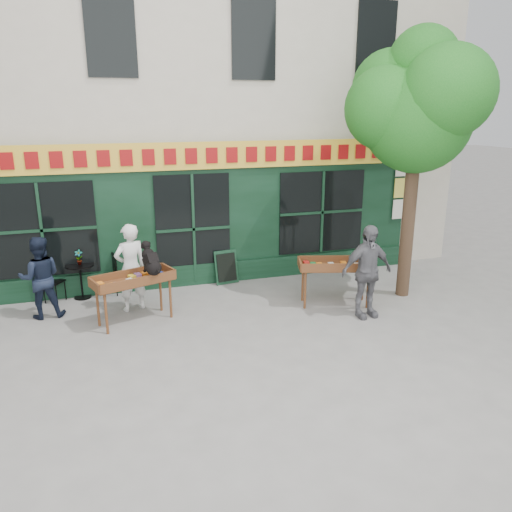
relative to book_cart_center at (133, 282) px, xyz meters
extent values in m
plane|color=slate|center=(1.50, -0.55, -0.82)|extent=(80.00, 80.00, 0.00)
cube|color=beige|center=(1.50, 5.45, 4.18)|extent=(14.00, 7.00, 10.00)
cube|color=black|center=(1.50, 1.87, 0.78)|extent=(11.00, 0.16, 3.20)
cube|color=yellow|center=(1.50, 1.75, 2.18)|extent=(11.00, 0.06, 0.60)
cube|color=#990D0F|center=(1.50, 1.71, 2.18)|extent=(9.60, 0.03, 0.34)
cube|color=black|center=(1.50, 1.77, -0.57)|extent=(11.00, 0.10, 0.50)
cube|color=black|center=(1.50, 1.77, 0.53)|extent=(1.70, 0.05, 2.50)
cube|color=black|center=(-1.70, 1.77, 0.73)|extent=(2.20, 0.05, 2.00)
cube|color=black|center=(4.70, 1.77, 0.73)|extent=(2.20, 0.05, 2.00)
cube|color=silver|center=(6.90, 1.75, 0.68)|extent=(0.42, 0.02, 0.50)
cube|color=#E5D14C|center=(6.90, 1.75, 1.23)|extent=(0.42, 0.02, 0.50)
cube|color=silver|center=(6.90, 1.75, 1.78)|extent=(0.42, 0.02, 0.50)
cylinder|color=#382619|center=(5.80, -0.25, 0.98)|extent=(0.28, 0.28, 3.60)
sphere|color=#145B17|center=(5.80, -0.25, 2.98)|extent=(2.20, 2.20, 2.20)
sphere|color=#145B17|center=(6.50, 0.05, 3.28)|extent=(1.80, 1.80, 1.80)
sphere|color=#145B17|center=(5.20, -0.05, 3.18)|extent=(1.70, 1.70, 1.70)
sphere|color=#145B17|center=(6.00, -0.85, 3.48)|extent=(1.80, 1.80, 1.80)
sphere|color=#145B17|center=(5.50, 0.35, 3.58)|extent=(1.60, 1.60, 1.60)
sphere|color=#145B17|center=(5.90, -0.15, 4.08)|extent=(1.40, 1.40, 1.40)
cylinder|color=brown|center=(-0.54, -0.42, -0.42)|extent=(0.05, 0.05, 0.80)
cylinder|color=brown|center=(0.69, 0.00, -0.42)|extent=(0.05, 0.05, 0.80)
cylinder|color=brown|center=(-0.69, 0.00, -0.42)|extent=(0.05, 0.05, 0.80)
cylinder|color=brown|center=(0.54, 0.42, -0.42)|extent=(0.05, 0.05, 0.80)
cube|color=brown|center=(0.00, 0.00, 0.00)|extent=(1.61, 1.04, 0.05)
cube|color=brown|center=(0.09, -0.27, 0.08)|extent=(1.43, 0.52, 0.18)
cube|color=brown|center=(-0.09, 0.27, 0.08)|extent=(1.43, 0.52, 0.18)
cube|color=brown|center=(0.00, 0.00, 0.06)|extent=(1.36, 0.80, 0.06)
imported|color=white|center=(0.00, 0.65, 0.08)|extent=(0.77, 0.62, 1.81)
cylinder|color=brown|center=(3.40, -0.36, -0.42)|extent=(0.05, 0.05, 0.80)
cylinder|color=brown|center=(4.65, -0.72, -0.42)|extent=(0.05, 0.05, 0.80)
cylinder|color=brown|center=(3.52, 0.06, -0.42)|extent=(0.05, 0.05, 0.80)
cylinder|color=brown|center=(4.77, -0.29, -0.42)|extent=(0.05, 0.05, 0.80)
cube|color=brown|center=(4.09, -0.33, 0.00)|extent=(1.60, 0.97, 0.05)
cube|color=brown|center=(4.01, -0.61, 0.08)|extent=(1.45, 0.45, 0.18)
cube|color=brown|center=(4.17, -0.05, 0.08)|extent=(1.45, 0.45, 0.18)
cube|color=brown|center=(4.09, -0.33, 0.06)|extent=(1.36, 0.74, 0.06)
imported|color=#5C5C61|center=(4.39, -1.08, 0.11)|extent=(1.12, 0.53, 1.87)
cylinder|color=black|center=(-1.02, 1.65, -0.80)|extent=(0.36, 0.36, 0.03)
cylinder|color=black|center=(-1.02, 1.65, -0.44)|extent=(0.04, 0.04, 0.72)
cylinder|color=black|center=(-1.02, 1.65, -0.07)|extent=(0.60, 0.60, 0.03)
cube|color=black|center=(-1.57, 1.59, -0.37)|extent=(0.50, 0.50, 0.03)
cube|color=black|center=(-1.71, 1.68, -0.12)|extent=(0.22, 0.32, 0.50)
cylinder|color=black|center=(-1.53, 1.38, -0.60)|extent=(0.02, 0.02, 0.44)
cylinder|color=black|center=(-1.36, 1.64, -0.60)|extent=(0.02, 0.02, 0.44)
cylinder|color=black|center=(-1.78, 1.55, -0.60)|extent=(0.02, 0.02, 0.44)
cylinder|color=black|center=(-1.62, 1.80, -0.60)|extent=(0.02, 0.02, 0.44)
cube|color=black|center=(-0.47, 1.65, -0.37)|extent=(0.43, 0.43, 0.03)
cube|color=black|center=(-0.31, 1.69, -0.12)|extent=(0.11, 0.36, 0.50)
cylinder|color=black|center=(-0.65, 1.76, -0.60)|extent=(0.02, 0.02, 0.44)
cylinder|color=black|center=(-0.59, 1.47, -0.60)|extent=(0.02, 0.02, 0.44)
cylinder|color=black|center=(-0.36, 1.83, -0.60)|extent=(0.02, 0.02, 0.44)
cylinder|color=black|center=(-0.29, 1.54, -0.60)|extent=(0.02, 0.02, 0.44)
imported|color=gray|center=(-1.02, 1.65, 0.11)|extent=(0.20, 0.17, 0.33)
imported|color=black|center=(-1.72, 0.79, 0.00)|extent=(0.82, 0.65, 1.64)
cube|color=black|center=(2.23, 1.65, -0.42)|extent=(0.58, 0.27, 0.79)
cube|color=black|center=(2.23, 1.63, -0.42)|extent=(0.48, 0.23, 0.65)
camera|label=1|loc=(-0.44, -9.27, 3.17)|focal=35.00mm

